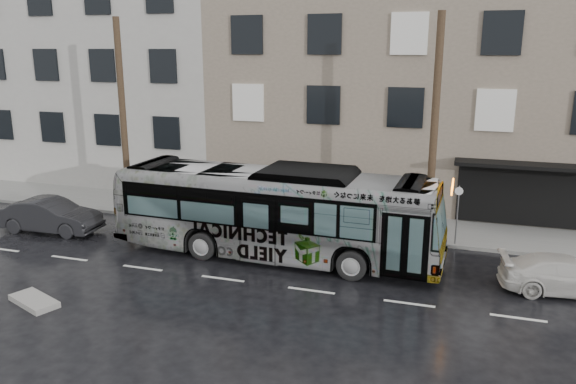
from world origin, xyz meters
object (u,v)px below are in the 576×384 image
utility_pole_rear (123,118)px  white_sedan (566,275)px  dark_sedan (50,216)px  utility_pole_front (434,131)px  sign_post (457,215)px  bus (275,212)px

utility_pole_rear → white_sedan: size_ratio=2.15×
white_sedan → dark_sedan: dark_sedan is taller
utility_pole_rear → utility_pole_front: bearing=0.0°
dark_sedan → utility_pole_rear: bearing=-30.9°
sign_post → dark_sedan: sign_post is taller
utility_pole_rear → dark_sedan: size_ratio=2.03×
sign_post → dark_sedan: bearing=-168.8°
bus → utility_pole_rear: bearing=71.8°
bus → dark_sedan: bearing=93.2°
utility_pole_front → sign_post: utility_pole_front is taller
utility_pole_rear → dark_sedan: bearing=-118.0°
utility_pole_front → bus: size_ratio=0.71×
bus → dark_sedan: size_ratio=2.85×
utility_pole_front → dark_sedan: utility_pole_front is taller
utility_pole_rear → bus: size_ratio=0.71×
utility_pole_rear → white_sedan: (18.67, -3.38, -4.04)m
white_sedan → dark_sedan: 20.44m
dark_sedan → bus: bearing=-91.7°
bus → utility_pole_front: bearing=-58.6°
utility_pole_front → white_sedan: bearing=-35.9°
utility_pole_front → utility_pole_rear: (-14.00, 0.00, 0.00)m
utility_pole_front → sign_post: (1.10, 0.00, -3.30)m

